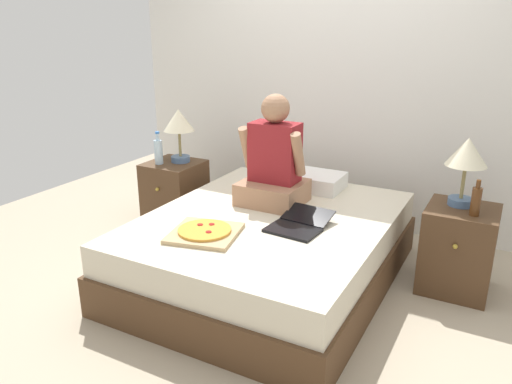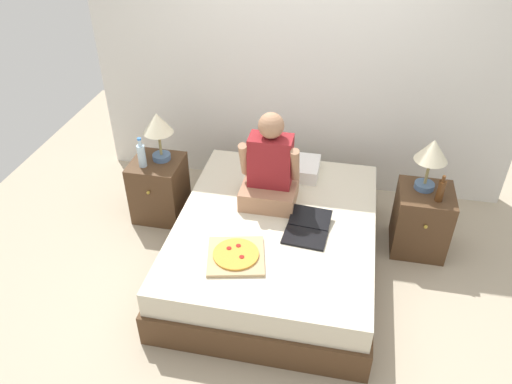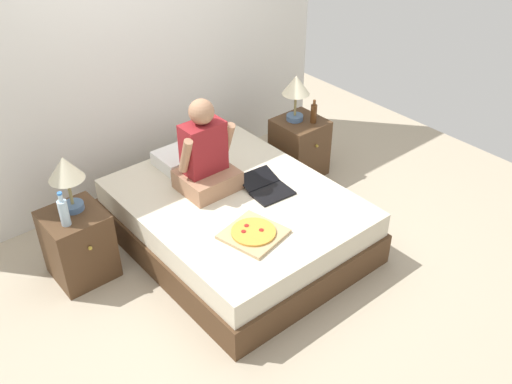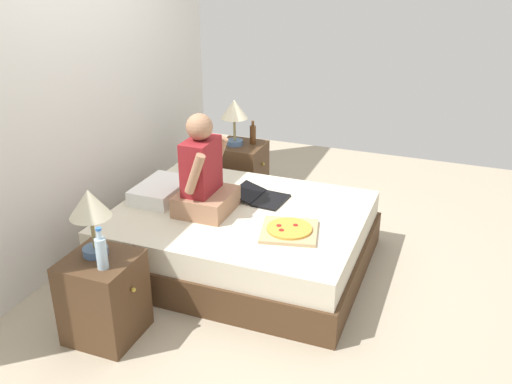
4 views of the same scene
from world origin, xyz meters
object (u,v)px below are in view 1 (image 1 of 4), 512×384
(nightstand_left, at_px, (175,194))
(nightstand_right, at_px, (458,249))
(beer_bottle, at_px, (476,201))
(lamp_on_left_nightstand, at_px, (179,124))
(laptop, at_px, (298,225))
(lamp_on_right_nightstand, at_px, (467,157))
(bed, at_px, (269,248))
(water_bottle, at_px, (158,151))
(person_seated, at_px, (274,164))
(pizza_box, at_px, (205,232))

(nightstand_left, xyz_separation_m, nightstand_right, (2.32, 0.00, 0.00))
(nightstand_left, height_order, beer_bottle, beer_bottle)
(lamp_on_left_nightstand, xyz_separation_m, laptop, (1.37, -0.62, -0.41))
(lamp_on_left_nightstand, distance_m, lamp_on_right_nightstand, 2.25)
(bed, bearing_deg, water_bottle, 162.66)
(nightstand_left, distance_m, person_seated, 1.18)
(nightstand_left, xyz_separation_m, laptop, (1.41, -0.57, 0.20))
(lamp_on_right_nightstand, bearing_deg, person_seated, -167.75)
(water_bottle, relative_size, person_seated, 0.35)
(lamp_on_left_nightstand, xyz_separation_m, nightstand_right, (2.28, -0.05, -0.62))
(beer_bottle, bearing_deg, laptop, -154.14)
(beer_bottle, bearing_deg, nightstand_left, 177.61)
(lamp_on_left_nightstand, xyz_separation_m, person_seated, (1.02, -0.27, -0.14))
(lamp_on_right_nightstand, relative_size, laptop, 1.02)
(lamp_on_right_nightstand, height_order, beer_bottle, lamp_on_right_nightstand)
(lamp_on_right_nightstand, bearing_deg, nightstand_right, -59.06)
(bed, relative_size, beer_bottle, 8.52)
(nightstand_right, bearing_deg, nightstand_left, 180.00)
(bed, distance_m, lamp_on_left_nightstand, 1.41)
(bed, xyz_separation_m, person_seated, (-0.10, 0.26, 0.53))
(water_bottle, bearing_deg, person_seated, -6.35)
(lamp_on_right_nightstand, bearing_deg, nightstand_left, -178.75)
(beer_bottle, xyz_separation_m, pizza_box, (-1.44, -0.85, -0.18))
(bed, bearing_deg, laptop, -21.14)
(person_seated, bearing_deg, lamp_on_right_nightstand, 12.25)
(lamp_on_right_nightstand, bearing_deg, beer_bottle, -56.31)
(lamp_on_right_nightstand, xyz_separation_m, laptop, (-0.88, -0.62, -0.41))
(person_seated, distance_m, pizza_box, 0.79)
(lamp_on_right_nightstand, height_order, person_seated, person_seated)
(lamp_on_right_nightstand, relative_size, beer_bottle, 1.96)
(water_bottle, bearing_deg, beer_bottle, -0.23)
(bed, height_order, lamp_on_right_nightstand, lamp_on_right_nightstand)
(lamp_on_left_nightstand, distance_m, water_bottle, 0.28)
(water_bottle, height_order, lamp_on_right_nightstand, lamp_on_right_nightstand)
(nightstand_right, xyz_separation_m, laptop, (-0.91, -0.57, 0.20))
(water_bottle, distance_m, nightstand_right, 2.44)
(water_bottle, bearing_deg, laptop, -17.99)
(nightstand_left, height_order, person_seated, person_seated)
(bed, relative_size, pizza_box, 4.10)
(nightstand_left, bearing_deg, person_seated, -11.55)
(beer_bottle, distance_m, laptop, 1.10)
(beer_bottle, height_order, pizza_box, beer_bottle)
(nightstand_left, distance_m, lamp_on_left_nightstand, 0.62)
(bed, height_order, nightstand_right, nightstand_right)
(lamp_on_left_nightstand, bearing_deg, nightstand_left, -128.63)
(bed, height_order, laptop, laptop)
(nightstand_left, bearing_deg, beer_bottle, -2.39)
(lamp_on_right_nightstand, distance_m, person_seated, 1.27)
(bed, distance_m, nightstand_left, 1.26)
(lamp_on_right_nightstand, relative_size, person_seated, 0.58)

